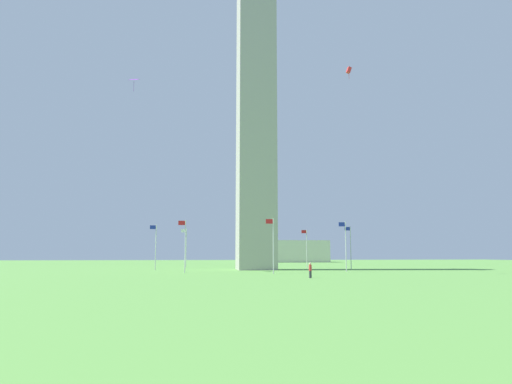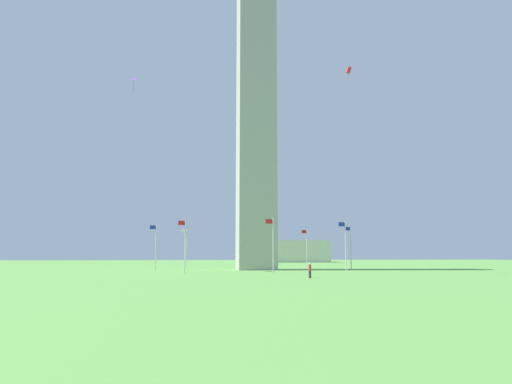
# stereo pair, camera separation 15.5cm
# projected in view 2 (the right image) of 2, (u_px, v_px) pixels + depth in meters

# --- Properties ---
(ground_plane) EXTENTS (260.00, 260.00, 0.00)m
(ground_plane) POSITION_uv_depth(u_px,v_px,m) (256.00, 270.00, 81.62)
(ground_plane) COLOR #548C3D
(obelisk_monument) EXTENTS (6.55, 6.55, 59.59)m
(obelisk_monument) POSITION_uv_depth(u_px,v_px,m) (256.00, 103.00, 85.49)
(obelisk_monument) COLOR #A8A399
(obelisk_monument) RESTS_ON ground
(flagpole_n) EXTENTS (1.12, 0.14, 7.66)m
(flagpole_n) POSITION_uv_depth(u_px,v_px,m) (155.00, 245.00, 79.81)
(flagpole_n) COLOR silver
(flagpole_n) RESTS_ON ground
(flagpole_ne) EXTENTS (1.12, 0.14, 7.66)m
(flagpole_ne) POSITION_uv_depth(u_px,v_px,m) (185.00, 244.00, 68.59)
(flagpole_ne) COLOR silver
(flagpole_ne) RESTS_ON ground
(flagpole_e) EXTENTS (1.12, 0.14, 7.66)m
(flagpole_e) POSITION_uv_depth(u_px,v_px,m) (273.00, 243.00, 65.32)
(flagpole_e) COLOR silver
(flagpole_e) RESTS_ON ground
(flagpole_se) EXTENTS (1.12, 0.14, 7.66)m
(flagpole_se) POSITION_uv_depth(u_px,v_px,m) (345.00, 244.00, 71.92)
(flagpole_se) COLOR silver
(flagpole_se) RESTS_ON ground
(flagpole_s) EXTENTS (1.12, 0.14, 7.66)m
(flagpole_s) POSITION_uv_depth(u_px,v_px,m) (350.00, 245.00, 84.52)
(flagpole_s) COLOR silver
(flagpole_s) RESTS_ON ground
(flagpole_sw) EXTENTS (1.12, 0.14, 7.66)m
(flagpole_sw) POSITION_uv_depth(u_px,v_px,m) (307.00, 246.00, 95.73)
(flagpole_sw) COLOR silver
(flagpole_sw) RESTS_ON ground
(flagpole_w) EXTENTS (1.12, 0.14, 7.66)m
(flagpole_w) POSITION_uv_depth(u_px,v_px,m) (244.00, 247.00, 99.00)
(flagpole_w) COLOR silver
(flagpole_w) RESTS_ON ground
(flagpole_nw) EXTENTS (1.12, 0.14, 7.66)m
(flagpole_nw) POSITION_uv_depth(u_px,v_px,m) (186.00, 246.00, 92.40)
(flagpole_nw) COLOR silver
(flagpole_nw) RESTS_ON ground
(person_red_shirt) EXTENTS (0.32, 0.32, 1.74)m
(person_red_shirt) POSITION_uv_depth(u_px,v_px,m) (310.00, 270.00, 53.64)
(person_red_shirt) COLOR #2D2D38
(person_red_shirt) RESTS_ON ground
(kite_purple_diamond) EXTENTS (1.71, 1.62, 2.36)m
(kite_purple_diamond) POSITION_uv_depth(u_px,v_px,m) (134.00, 80.00, 76.86)
(kite_purple_diamond) COLOR purple
(kite_red_box) EXTENTS (0.80, 0.57, 1.85)m
(kite_red_box) POSITION_uv_depth(u_px,v_px,m) (349.00, 70.00, 67.75)
(kite_red_box) COLOR red
(distant_building) EXTENTS (22.90, 11.53, 7.04)m
(distant_building) POSITION_uv_depth(u_px,v_px,m) (292.00, 251.00, 154.61)
(distant_building) COLOR beige
(distant_building) RESTS_ON ground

